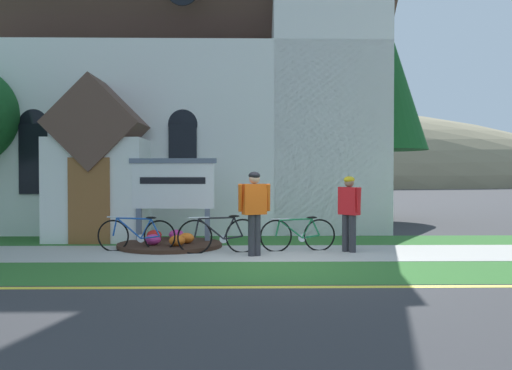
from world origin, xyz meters
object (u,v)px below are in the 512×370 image
(bicycle_yellow, at_px, (137,235))
(cyclist_in_yellow_jersey, at_px, (349,208))
(church_sign, at_px, (173,187))
(bicycle_silver, at_px, (219,235))
(cyclist_in_orange_jersey, at_px, (254,206))
(roadside_conifer, at_px, (379,74))
(bicycle_red, at_px, (298,234))

(bicycle_yellow, relative_size, cyclist_in_yellow_jersey, 1.06)
(church_sign, xyz_separation_m, bicycle_silver, (1.19, -1.48, -1.00))
(church_sign, height_order, bicycle_yellow, church_sign)
(bicycle_silver, distance_m, cyclist_in_orange_jersey, 1.08)
(roadside_conifer, bearing_deg, bicycle_red, -114.73)
(bicycle_red, bearing_deg, roadside_conifer, 65.27)
(bicycle_red, xyz_separation_m, bicycle_silver, (-1.73, -0.29, 0.02))
(bicycle_yellow, height_order, roadside_conifer, roadside_conifer)
(bicycle_red, relative_size, cyclist_in_yellow_jersey, 1.02)
(cyclist_in_yellow_jersey, bearing_deg, church_sign, 160.94)
(cyclist_in_yellow_jersey, relative_size, cyclist_in_orange_jersey, 0.94)
(bicycle_red, relative_size, bicycle_silver, 0.96)
(cyclist_in_yellow_jersey, relative_size, roadside_conifer, 0.20)
(roadside_conifer, bearing_deg, bicycle_silver, -122.83)
(church_sign, bearing_deg, cyclist_in_yellow_jersey, -19.06)
(church_sign, xyz_separation_m, cyclist_in_yellow_jersey, (4.01, -1.38, -0.42))
(church_sign, relative_size, bicycle_yellow, 1.21)
(bicycle_yellow, distance_m, bicycle_silver, 1.85)
(bicycle_red, bearing_deg, church_sign, 157.75)
(bicycle_silver, relative_size, roadside_conifer, 0.21)
(church_sign, distance_m, bicycle_red, 3.31)
(cyclist_in_yellow_jersey, bearing_deg, cyclist_in_orange_jersey, -165.76)
(bicycle_red, bearing_deg, cyclist_in_orange_jersey, -143.81)
(bicycle_silver, distance_m, roadside_conifer, 11.44)
(cyclist_in_orange_jersey, xyz_separation_m, roadside_conifer, (4.82, 9.06, 4.39))
(bicycle_yellow, xyz_separation_m, cyclist_in_orange_jersey, (2.58, -0.72, 0.67))
(roadside_conifer, bearing_deg, bicycle_yellow, -131.58)
(bicycle_red, height_order, cyclist_in_orange_jersey, cyclist_in_orange_jersey)
(bicycle_yellow, xyz_separation_m, bicycle_red, (3.55, -0.01, -0.00))
(bicycle_red, xyz_separation_m, cyclist_in_yellow_jersey, (1.09, -0.19, 0.60))
(bicycle_yellow, height_order, bicycle_red, bicycle_yellow)
(bicycle_yellow, relative_size, bicycle_red, 1.03)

